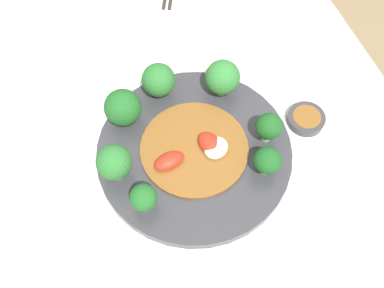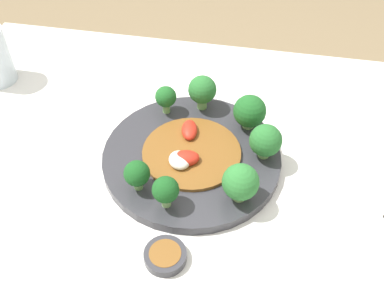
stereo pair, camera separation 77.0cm
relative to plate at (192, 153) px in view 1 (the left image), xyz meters
The scene contains 12 objects.
ground_plane 0.71m from the plate, 167.55° to the left, with size 8.00×8.00×0.00m, color #7F6B4C.
table 0.36m from the plate, 167.55° to the left, with size 1.13×0.75×0.70m.
plate is the anchor object (origin of this frame).
broccoli_northeast 0.12m from the plate, 53.15° to the left, with size 0.04×0.04×0.06m.
broccoli_west 0.13m from the plate, behind, with size 0.06×0.06×0.06m.
broccoli_northwest 0.13m from the plate, 137.25° to the left, with size 0.06×0.06×0.07m.
broccoli_southwest 0.13m from the plate, 136.58° to the right, with size 0.06×0.06×0.07m.
broccoli_north 0.13m from the plate, 81.37° to the left, with size 0.04×0.04×0.06m.
broccoli_southeast 0.13m from the plate, 54.76° to the right, with size 0.04×0.04×0.06m.
broccoli_south 0.13m from the plate, 88.36° to the right, with size 0.05×0.05×0.07m.
stirfry_center 0.02m from the plate, 43.33° to the left, with size 0.17×0.17×0.02m.
sauce_dish 0.20m from the plate, 89.66° to the left, with size 0.06×0.06×0.02m.
Camera 1 is at (0.34, -0.12, 1.35)m, focal length 42.00 mm.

